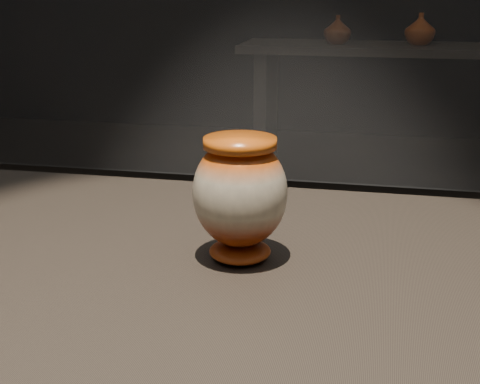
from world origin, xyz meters
name	(u,v)px	position (x,y,z in m)	size (l,w,h in m)	color
main_vase	(240,194)	(0.16, 0.04, 1.00)	(0.15, 0.15, 0.18)	maroon
back_shelf	(396,86)	(0.44, 3.58, 0.64)	(2.00, 0.60, 0.90)	black
back_vase_left	(337,30)	(0.05, 3.53, 0.99)	(0.17, 0.17, 0.18)	maroon
back_vase_mid	(420,29)	(0.56, 3.59, 1.00)	(0.19, 0.19, 0.20)	maroon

